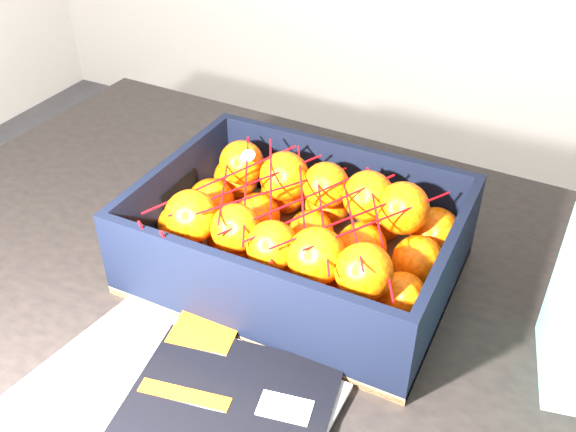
% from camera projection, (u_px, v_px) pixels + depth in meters
% --- Properties ---
extents(table, '(1.23, 0.84, 0.75)m').
position_uv_depth(table, '(279.00, 327.00, 0.91)').
color(table, black).
rests_on(table, ground).
extents(produce_crate, '(0.39, 0.30, 0.12)m').
position_uv_depth(produce_crate, '(298.00, 248.00, 0.83)').
color(produce_crate, olive).
rests_on(produce_crate, table).
extents(clementine_heap, '(0.38, 0.28, 0.12)m').
position_uv_depth(clementine_heap, '(297.00, 233.00, 0.82)').
color(clementine_heap, '#FD5705').
rests_on(clementine_heap, produce_crate).
extents(mesh_net, '(0.32, 0.26, 0.09)m').
position_uv_depth(mesh_net, '(289.00, 203.00, 0.78)').
color(mesh_net, red).
rests_on(mesh_net, clementine_heap).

